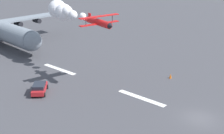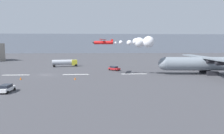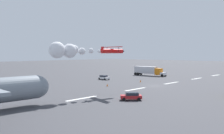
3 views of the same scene
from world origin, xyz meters
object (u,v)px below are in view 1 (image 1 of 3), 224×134
Objects in this scene: cargo_transport_plane at (4,31)px; airport_staff_sedan at (39,88)px; traffic_cone_far at (170,76)px; stunt_biplane_red at (65,12)px.

airport_staff_sedan is (-26.39, 10.47, -2.63)m from cargo_transport_plane.
airport_staff_sedan reaches higher than traffic_cone_far.
cargo_transport_plane is 1.78× the size of stunt_biplane_red.
airport_staff_sedan is at bearing 56.97° from traffic_cone_far.
airport_staff_sedan is 21.23m from traffic_cone_far.
traffic_cone_far is at bearing -123.03° from airport_staff_sedan.
cargo_transport_plane reaches higher than airport_staff_sedan.
stunt_biplane_red is 21.44m from traffic_cone_far.
stunt_biplane_red is at bearing 20.35° from traffic_cone_far.
stunt_biplane_red is (-19.95, -0.64, 6.42)m from cargo_transport_plane.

